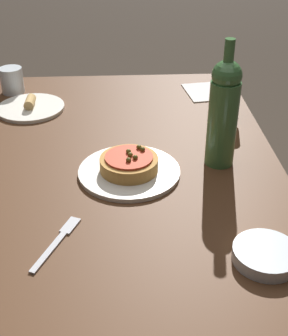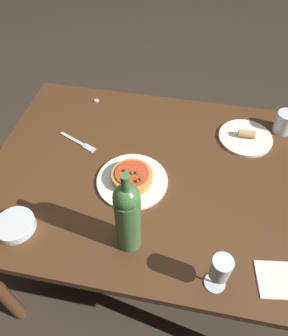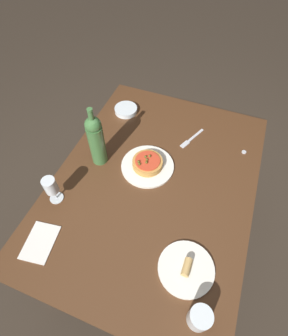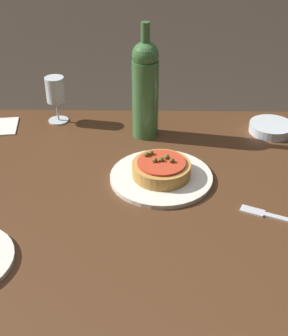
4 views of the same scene
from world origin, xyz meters
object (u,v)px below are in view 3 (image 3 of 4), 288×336
Objects in this scene: wine_bottle at (96,140)px; bottle_cap at (244,152)px; pizza at (148,163)px; water_cup at (200,318)px; dining_table at (153,191)px; fork at (191,139)px; side_plate at (186,268)px; side_bowl at (126,110)px; dinner_plate at (148,166)px; wine_glass at (51,187)px.

bottle_cap is (-0.33, 0.71, -0.15)m from wine_bottle.
water_cup is at bearing 35.33° from pizza.
dining_table is 3.81× the size of wine_bottle.
side_plate reaches higher than fork.
wine_bottle is at bearing 3.25° from side_bowl.
dinner_plate is 0.72m from water_cup.
dining_table is 0.40m from wine_bottle.
side_plate is at bearing 36.94° from dining_table.
fork is at bearing -166.57° from side_plate.
side_bowl is 0.76× the size of fork.
dining_table is 0.55m from side_bowl.
pizza is 0.48m from wine_glass.
dining_table is 14.26× the size of water_cup.
pizza is 0.28m from wine_bottle.
side_bowl is at bearing -142.04° from pizza.
bottle_cap is (-0.01, 0.29, 0.00)m from fork.
wine_bottle is 0.42m from side_bowl.
side_bowl is 0.44m from fork.
side_bowl is (-0.68, 0.07, -0.09)m from wine_glass.
dining_table is at bearing -145.35° from water_cup.
side_plate is at bearing 56.55° from wine_bottle.
water_cup is (0.59, 0.41, 0.04)m from dinner_plate.
wine_glass is (0.26, -0.40, 0.19)m from dining_table.
dining_table is 9.59× the size of side_bowl.
side_bowl reaches higher than bottle_cap.
wine_bottle reaches higher than bottle_cap.
wine_glass is at bearing -16.99° from wine_bottle.
wine_glass is (0.33, -0.34, 0.07)m from pizza.
pizza is (0.00, -0.00, 0.03)m from dinner_plate.
dining_table is at bearing 39.43° from dinner_plate.
dinner_plate is 1.80× the size of wine_glass.
fork is 0.79× the size of side_plate.
dinner_plate reaches higher than fork.
dinner_plate is 2.94× the size of water_cup.
dining_table is at bearing 122.55° from wine_glass.
bottle_cap is (-0.28, 0.46, -0.03)m from pizza.
side_bowl is at bearing -176.75° from wine_bottle.
dinner_plate is 11.40× the size of bottle_cap.
wine_glass is at bearing -57.45° from dining_table.
water_cup is 1.16m from side_bowl.
dinner_plate is 1.98× the size of side_bowl.
wine_bottle is 0.86m from water_cup.
bottle_cap is (-0.36, 0.39, 0.09)m from dining_table.
dining_table is 7.28× the size of fork.
dining_table is 0.16m from pizza.
water_cup is 0.18m from side_plate.
dinner_plate is 0.54m from side_plate.
side_bowl is (-0.43, -0.34, 0.10)m from dining_table.
wine_bottle is 3.75× the size of water_cup.
dinner_plate reaches higher than bottle_cap.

